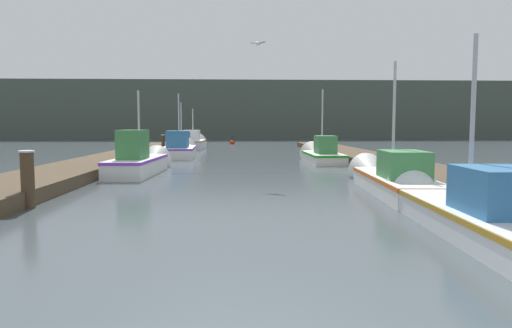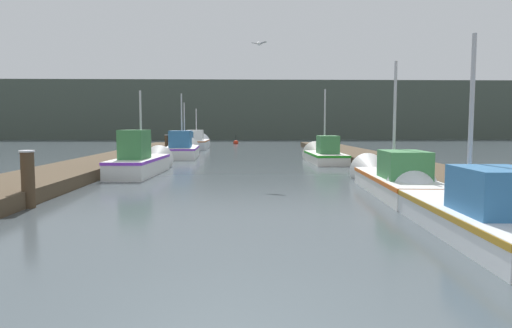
{
  "view_description": "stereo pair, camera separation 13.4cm",
  "coord_description": "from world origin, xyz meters",
  "px_view_note": "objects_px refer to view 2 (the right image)",
  "views": [
    {
      "loc": [
        -0.28,
        -3.59,
        1.88
      ],
      "look_at": [
        0.23,
        8.48,
        0.84
      ],
      "focal_mm": 32.0,
      "sensor_mm": 36.0,
      "label": 1
    },
    {
      "loc": [
        -0.15,
        -3.6,
        1.88
      ],
      "look_at": [
        0.23,
        8.48,
        0.84
      ],
      "focal_mm": 32.0,
      "sensor_mm": 36.0,
      "label": 2
    }
  ],
  "objects_px": {
    "fishing_boat_3": "(323,154)",
    "seagull_lead": "(259,44)",
    "mooring_piling_2": "(191,139)",
    "fishing_boat_5": "(185,145)",
    "mooring_piling_1": "(166,144)",
    "channel_buoy": "(236,143)",
    "mooring_piling_0": "(181,141)",
    "fishing_boat_2": "(143,161)",
    "fishing_boat_1": "(389,177)",
    "fishing_boat_0": "(459,207)",
    "fishing_boat_6": "(197,143)",
    "fishing_boat_4": "(183,149)",
    "mooring_piling_3": "(28,179)"
  },
  "relations": [
    {
      "from": "mooring_piling_1",
      "to": "seagull_lead",
      "type": "xyz_separation_m",
      "value": [
        5.66,
        -14.47,
        4.09
      ]
    },
    {
      "from": "fishing_boat_1",
      "to": "fishing_boat_5",
      "type": "relative_size",
      "value": 1.04
    },
    {
      "from": "mooring_piling_1",
      "to": "mooring_piling_2",
      "type": "relative_size",
      "value": 1.06
    },
    {
      "from": "fishing_boat_1",
      "to": "channel_buoy",
      "type": "distance_m",
      "value": 32.21
    },
    {
      "from": "fishing_boat_5",
      "to": "seagull_lead",
      "type": "height_order",
      "value": "seagull_lead"
    },
    {
      "from": "mooring_piling_2",
      "to": "mooring_piling_0",
      "type": "bearing_deg",
      "value": -89.99
    },
    {
      "from": "fishing_boat_4",
      "to": "fishing_boat_3",
      "type": "bearing_deg",
      "value": -29.39
    },
    {
      "from": "fishing_boat_4",
      "to": "mooring_piling_2",
      "type": "distance_m",
      "value": 15.24
    },
    {
      "from": "fishing_boat_1",
      "to": "mooring_piling_2",
      "type": "xyz_separation_m",
      "value": [
        -8.96,
        29.34,
        0.22
      ]
    },
    {
      "from": "fishing_boat_2",
      "to": "mooring_piling_2",
      "type": "relative_size",
      "value": 4.83
    },
    {
      "from": "mooring_piling_3",
      "to": "fishing_boat_6",
      "type": "bearing_deg",
      "value": 87.3
    },
    {
      "from": "fishing_boat_3",
      "to": "seagull_lead",
      "type": "bearing_deg",
      "value": -117.12
    },
    {
      "from": "fishing_boat_0",
      "to": "mooring_piling_2",
      "type": "height_order",
      "value": "fishing_boat_0"
    },
    {
      "from": "mooring_piling_1",
      "to": "channel_buoy",
      "type": "bearing_deg",
      "value": 72.49
    },
    {
      "from": "fishing_boat_6",
      "to": "mooring_piling_3",
      "type": "relative_size",
      "value": 4.36
    },
    {
      "from": "fishing_boat_3",
      "to": "mooring_piling_3",
      "type": "relative_size",
      "value": 4.04
    },
    {
      "from": "fishing_boat_1",
      "to": "fishing_boat_2",
      "type": "distance_m",
      "value": 9.46
    },
    {
      "from": "fishing_boat_0",
      "to": "channel_buoy",
      "type": "xyz_separation_m",
      "value": [
        -4.61,
        36.55,
        -0.22
      ]
    },
    {
      "from": "fishing_boat_5",
      "to": "fishing_boat_3",
      "type": "bearing_deg",
      "value": -50.33
    },
    {
      "from": "fishing_boat_3",
      "to": "channel_buoy",
      "type": "xyz_separation_m",
      "value": [
        -4.74,
        21.6,
        -0.23
      ]
    },
    {
      "from": "fishing_boat_0",
      "to": "fishing_boat_3",
      "type": "xyz_separation_m",
      "value": [
        0.12,
        14.95,
        0.01
      ]
    },
    {
      "from": "fishing_boat_5",
      "to": "mooring_piling_0",
      "type": "bearing_deg",
      "value": 98.2
    },
    {
      "from": "fishing_boat_0",
      "to": "fishing_boat_5",
      "type": "height_order",
      "value": "fishing_boat_0"
    },
    {
      "from": "fishing_boat_1",
      "to": "mooring_piling_2",
      "type": "relative_size",
      "value": 5.54
    },
    {
      "from": "channel_buoy",
      "to": "mooring_piling_0",
      "type": "bearing_deg",
      "value": -113.6
    },
    {
      "from": "fishing_boat_5",
      "to": "fishing_boat_2",
      "type": "bearing_deg",
      "value": -93.25
    },
    {
      "from": "fishing_boat_3",
      "to": "mooring_piling_2",
      "type": "height_order",
      "value": "fishing_boat_3"
    },
    {
      "from": "fishing_boat_3",
      "to": "channel_buoy",
      "type": "relative_size",
      "value": 5.34
    },
    {
      "from": "fishing_boat_3",
      "to": "mooring_piling_3",
      "type": "distance_m",
      "value": 15.65
    },
    {
      "from": "fishing_boat_6",
      "to": "channel_buoy",
      "type": "relative_size",
      "value": 5.75
    },
    {
      "from": "fishing_boat_6",
      "to": "fishing_boat_0",
      "type": "bearing_deg",
      "value": -74.61
    },
    {
      "from": "mooring_piling_1",
      "to": "fishing_boat_2",
      "type": "bearing_deg",
      "value": -84.69
    },
    {
      "from": "fishing_boat_2",
      "to": "mooring_piling_3",
      "type": "distance_m",
      "value": 7.5
    },
    {
      "from": "mooring_piling_3",
      "to": "channel_buoy",
      "type": "bearing_deg",
      "value": 82.95
    },
    {
      "from": "mooring_piling_0",
      "to": "seagull_lead",
      "type": "xyz_separation_m",
      "value": [
        5.32,
        -19.18,
        4.09
      ]
    },
    {
      "from": "fishing_boat_5",
      "to": "seagull_lead",
      "type": "xyz_separation_m",
      "value": [
        4.57,
        -15.61,
        4.24
      ]
    },
    {
      "from": "mooring_piling_2",
      "to": "seagull_lead",
      "type": "relative_size",
      "value": 2.14
    },
    {
      "from": "fishing_boat_0",
      "to": "fishing_boat_4",
      "type": "xyz_separation_m",
      "value": [
        -7.54,
        18.85,
        0.1
      ]
    },
    {
      "from": "fishing_boat_1",
      "to": "fishing_boat_6",
      "type": "xyz_separation_m",
      "value": [
        -7.85,
        23.75,
        0.09
      ]
    },
    {
      "from": "fishing_boat_1",
      "to": "fishing_boat_6",
      "type": "bearing_deg",
      "value": 112.1
    },
    {
      "from": "fishing_boat_5",
      "to": "mooring_piling_1",
      "type": "relative_size",
      "value": 5.02
    },
    {
      "from": "mooring_piling_3",
      "to": "fishing_boat_0",
      "type": "bearing_deg",
      "value": -13.58
    },
    {
      "from": "fishing_boat_3",
      "to": "mooring_piling_1",
      "type": "relative_size",
      "value": 4.31
    },
    {
      "from": "fishing_boat_3",
      "to": "seagull_lead",
      "type": "xyz_separation_m",
      "value": [
        -3.55,
        -7.02,
        4.34
      ]
    },
    {
      "from": "fishing_boat_0",
      "to": "fishing_boat_1",
      "type": "height_order",
      "value": "fishing_boat_1"
    },
    {
      "from": "fishing_boat_1",
      "to": "channel_buoy",
      "type": "height_order",
      "value": "fishing_boat_1"
    },
    {
      "from": "mooring_piling_0",
      "to": "mooring_piling_2",
      "type": "relative_size",
      "value": 1.05
    },
    {
      "from": "fishing_boat_5",
      "to": "mooring_piling_3",
      "type": "distance_m",
      "value": 21.42
    },
    {
      "from": "fishing_boat_2",
      "to": "mooring_piling_1",
      "type": "bearing_deg",
      "value": 97.98
    },
    {
      "from": "fishing_boat_4",
      "to": "channel_buoy",
      "type": "relative_size",
      "value": 5.9
    }
  ]
}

